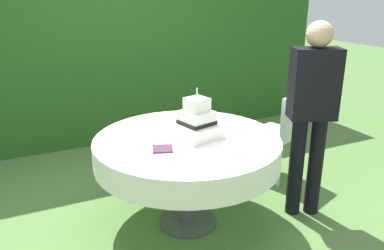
{
  "coord_description": "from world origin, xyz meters",
  "views": [
    {
      "loc": [
        -1.16,
        -2.52,
        1.82
      ],
      "look_at": [
        0.04,
        -0.01,
        0.84
      ],
      "focal_mm": 36.57,
      "sensor_mm": 36.0,
      "label": 1
    }
  ],
  "objects_px": {
    "serving_plate_far": "(124,159)",
    "standing_person": "(312,108)",
    "napkin_stack": "(163,149)",
    "garden_chair": "(283,128)",
    "cake_table": "(187,150)",
    "serving_plate_near": "(234,154)",
    "wedding_cake": "(197,123)"
  },
  "relations": [
    {
      "from": "cake_table",
      "to": "serving_plate_far",
      "type": "xyz_separation_m",
      "value": [
        -0.55,
        -0.18,
        0.11
      ]
    },
    {
      "from": "serving_plate_far",
      "to": "standing_person",
      "type": "bearing_deg",
      "value": -3.58
    },
    {
      "from": "napkin_stack",
      "to": "garden_chair",
      "type": "distance_m",
      "value": 1.5
    },
    {
      "from": "napkin_stack",
      "to": "standing_person",
      "type": "relative_size",
      "value": 0.09
    },
    {
      "from": "cake_table",
      "to": "serving_plate_near",
      "type": "height_order",
      "value": "serving_plate_near"
    },
    {
      "from": "serving_plate_far",
      "to": "garden_chair",
      "type": "distance_m",
      "value": 1.8
    },
    {
      "from": "standing_person",
      "to": "napkin_stack",
      "type": "bearing_deg",
      "value": 173.29
    },
    {
      "from": "serving_plate_near",
      "to": "serving_plate_far",
      "type": "relative_size",
      "value": 1.24
    },
    {
      "from": "wedding_cake",
      "to": "napkin_stack",
      "type": "height_order",
      "value": "wedding_cake"
    },
    {
      "from": "serving_plate_far",
      "to": "napkin_stack",
      "type": "xyz_separation_m",
      "value": [
        0.3,
        0.05,
        0.0
      ]
    },
    {
      "from": "garden_chair",
      "to": "standing_person",
      "type": "xyz_separation_m",
      "value": [
        -0.22,
        -0.59,
        0.39
      ]
    },
    {
      "from": "serving_plate_far",
      "to": "serving_plate_near",
      "type": "bearing_deg",
      "value": -18.78
    },
    {
      "from": "napkin_stack",
      "to": "serving_plate_near",
      "type": "bearing_deg",
      "value": -35.04
    },
    {
      "from": "wedding_cake",
      "to": "standing_person",
      "type": "relative_size",
      "value": 0.24
    },
    {
      "from": "serving_plate_near",
      "to": "standing_person",
      "type": "distance_m",
      "value": 0.83
    },
    {
      "from": "cake_table",
      "to": "serving_plate_far",
      "type": "relative_size",
      "value": 11.86
    },
    {
      "from": "wedding_cake",
      "to": "standing_person",
      "type": "height_order",
      "value": "standing_person"
    },
    {
      "from": "napkin_stack",
      "to": "garden_chair",
      "type": "height_order",
      "value": "garden_chair"
    },
    {
      "from": "serving_plate_near",
      "to": "serving_plate_far",
      "type": "xyz_separation_m",
      "value": [
        -0.71,
        0.24,
        0.0
      ]
    },
    {
      "from": "cake_table",
      "to": "garden_chair",
      "type": "bearing_deg",
      "value": 14.93
    },
    {
      "from": "garden_chair",
      "to": "standing_person",
      "type": "distance_m",
      "value": 0.74
    },
    {
      "from": "cake_table",
      "to": "napkin_stack",
      "type": "height_order",
      "value": "napkin_stack"
    },
    {
      "from": "serving_plate_near",
      "to": "garden_chair",
      "type": "xyz_separation_m",
      "value": [
        1.01,
        0.73,
        -0.21
      ]
    },
    {
      "from": "serving_plate_far",
      "to": "garden_chair",
      "type": "xyz_separation_m",
      "value": [
        1.72,
        0.49,
        -0.21
      ]
    },
    {
      "from": "cake_table",
      "to": "serving_plate_far",
      "type": "distance_m",
      "value": 0.59
    },
    {
      "from": "wedding_cake",
      "to": "napkin_stack",
      "type": "bearing_deg",
      "value": -159.12
    },
    {
      "from": "cake_table",
      "to": "standing_person",
      "type": "height_order",
      "value": "standing_person"
    },
    {
      "from": "serving_plate_far",
      "to": "standing_person",
      "type": "relative_size",
      "value": 0.08
    },
    {
      "from": "wedding_cake",
      "to": "serving_plate_far",
      "type": "distance_m",
      "value": 0.66
    },
    {
      "from": "napkin_stack",
      "to": "standing_person",
      "type": "distance_m",
      "value": 1.23
    },
    {
      "from": "serving_plate_near",
      "to": "standing_person",
      "type": "xyz_separation_m",
      "value": [
        0.79,
        0.15,
        0.18
      ]
    },
    {
      "from": "wedding_cake",
      "to": "serving_plate_near",
      "type": "distance_m",
      "value": 0.44
    }
  ]
}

